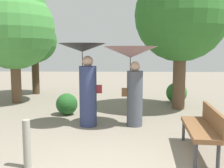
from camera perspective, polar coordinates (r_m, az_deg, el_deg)
person_left at (r=6.47m, az=-5.77°, el=2.64°), size 1.15×1.15×2.03m
person_right at (r=6.45m, az=4.28°, el=3.74°), size 1.31×1.31×1.96m
park_bench at (r=5.09m, az=19.17°, el=-8.51°), size 0.63×1.54×0.83m
tree_near_left at (r=11.85m, az=-16.40°, el=9.84°), size 1.88×1.88×3.65m
tree_near_right at (r=8.75m, az=14.69°, el=15.74°), size 2.87×2.87×4.89m
tree_mid_left at (r=10.06m, az=-20.44°, el=12.35°), size 2.84×2.84×4.45m
bush_path_left at (r=7.84m, az=-9.70°, el=-4.27°), size 0.63×0.63×0.63m
bush_path_right at (r=9.73m, az=13.71°, el=-1.84°), size 0.74×0.74×0.74m
path_marker_post at (r=4.50m, az=-17.87°, el=-12.15°), size 0.12×0.12×0.78m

